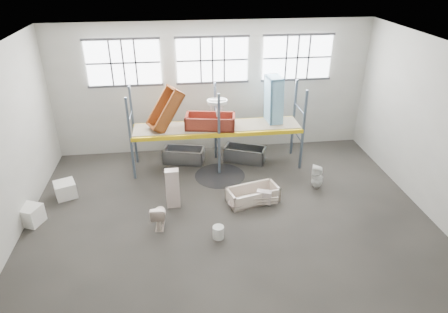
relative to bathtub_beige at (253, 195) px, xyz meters
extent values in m
cube|color=#47433D|center=(-0.87, -0.98, -0.29)|extent=(12.00, 10.00, 0.10)
cube|color=silver|center=(-0.87, -0.98, 4.81)|extent=(12.00, 10.00, 0.10)
cube|color=#ADACA2|center=(-0.87, 4.07, 2.26)|extent=(12.00, 0.10, 5.00)
cube|color=#A5A398|center=(-0.87, -6.03, 2.26)|extent=(12.00, 0.10, 5.00)
cube|color=#B2B1A5|center=(5.18, -0.98, 2.26)|extent=(0.10, 10.00, 5.00)
cube|color=white|center=(-4.07, 3.96, 3.36)|extent=(2.60, 0.04, 1.60)
cube|color=white|center=(-0.87, 3.96, 3.36)|extent=(2.60, 0.04, 1.60)
cube|color=white|center=(2.33, 3.96, 3.36)|extent=(2.60, 0.04, 1.60)
cube|color=slate|center=(-3.87, 1.92, 1.26)|extent=(0.08, 0.08, 3.00)
cube|color=slate|center=(-3.87, 3.12, 1.26)|extent=(0.08, 0.08, 3.00)
cube|color=slate|center=(-0.87, 1.92, 1.26)|extent=(0.08, 0.08, 3.00)
cube|color=slate|center=(-0.87, 3.12, 1.26)|extent=(0.08, 0.08, 3.00)
cube|color=slate|center=(2.13, 1.92, 1.26)|extent=(0.08, 0.08, 3.00)
cube|color=slate|center=(2.13, 3.12, 1.26)|extent=(0.08, 0.08, 3.00)
cube|color=yellow|center=(-0.87, 1.92, 1.26)|extent=(6.00, 0.10, 0.14)
cube|color=yellow|center=(-0.87, 3.12, 1.26)|extent=(6.00, 0.10, 0.14)
cube|color=gray|center=(-0.87, 2.52, 1.34)|extent=(5.90, 1.10, 0.03)
cylinder|color=black|center=(-0.87, 1.72, -0.23)|extent=(1.80, 1.80, 0.00)
cube|color=#C2AEA7|center=(0.30, -0.25, 0.04)|extent=(0.51, 0.37, 0.44)
imported|color=beige|center=(-0.62, -0.38, -0.08)|extent=(0.62, 0.62, 0.17)
imported|color=#F2DCCB|center=(-2.95, -0.93, 0.15)|extent=(0.48, 0.78, 0.76)
cube|color=beige|center=(-2.53, 0.05, 0.41)|extent=(0.42, 0.27, 1.29)
imported|color=white|center=(2.29, 0.51, 0.18)|extent=(0.49, 0.48, 0.83)
imported|color=white|center=(-0.89, 2.25, 1.86)|extent=(0.72, 0.57, 0.62)
cylinder|color=silver|center=(-1.30, -1.68, -0.05)|extent=(0.34, 0.34, 0.37)
cube|color=white|center=(-6.73, -0.32, 0.05)|extent=(0.84, 0.79, 0.57)
cube|color=white|center=(-6.02, 1.02, 0.02)|extent=(0.81, 0.81, 0.52)
camera|label=1|loc=(-2.22, -10.33, 6.91)|focal=31.44mm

